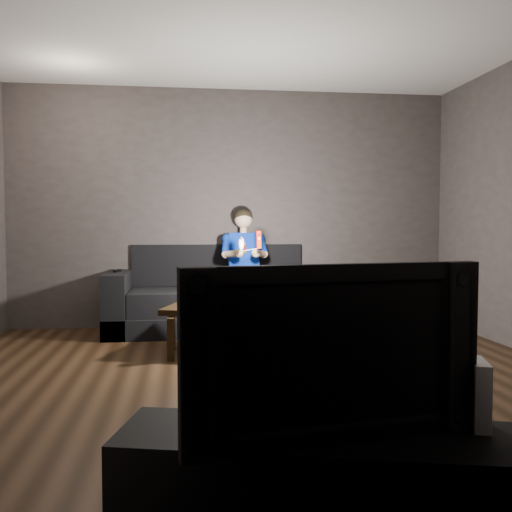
{
  "coord_description": "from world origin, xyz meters",
  "views": [
    {
      "loc": [
        -0.56,
        -4.04,
        1.16
      ],
      "look_at": [
        0.15,
        1.55,
        0.85
      ],
      "focal_mm": 40.0,
      "sensor_mm": 36.0,
      "label": 1
    }
  ],
  "objects": [
    {
      "name": "child",
      "position": [
        0.1,
        2.14,
        0.79
      ],
      "size": [
        0.5,
        0.61,
        1.23
      ],
      "color": "black",
      "rests_on": "sofa"
    },
    {
      "name": "back_wall",
      "position": [
        0.0,
        2.5,
        1.35
      ],
      "size": [
        5.0,
        0.04,
        2.7
      ],
      "primitive_type": "cube",
      "color": "#383130",
      "rests_on": "ground"
    },
    {
      "name": "ceiling",
      "position": [
        0.0,
        0.0,
        2.7
      ],
      "size": [
        5.0,
        5.0,
        0.02
      ],
      "primitive_type": "cube",
      "color": "silver",
      "rests_on": "back_wall"
    },
    {
      "name": "media_console",
      "position": [
        -0.12,
        -2.27,
        0.24
      ],
      "size": [
        1.4,
        0.71,
        0.48
      ],
      "primitive_type": "cube",
      "rotation": [
        0.0,
        0.0,
        -0.25
      ],
      "color": "black",
      "rests_on": "floor"
    },
    {
      "name": "tv",
      "position": [
        -0.12,
        -2.27,
        0.76
      ],
      "size": [
        0.98,
        0.28,
        0.56
      ],
      "primitive_type": "imported",
      "rotation": [
        0.0,
        0.0,
        0.16
      ],
      "color": "black",
      "rests_on": "media_console"
    },
    {
      "name": "wii_remote_black",
      "position": [
        -1.26,
        2.12,
        0.67
      ],
      "size": [
        0.08,
        0.15,
        0.03
      ],
      "color": "black",
      "rests_on": "sofa"
    },
    {
      "name": "nunchuk_white",
      "position": [
        0.02,
        1.67,
        0.97
      ],
      "size": [
        0.07,
        0.09,
        0.15
      ],
      "color": "white",
      "rests_on": "child"
    },
    {
      "name": "wii_console",
      "position": [
        0.41,
        -2.27,
        0.59
      ],
      "size": [
        0.1,
        0.18,
        0.22
      ],
      "primitive_type": "cube",
      "rotation": [
        0.0,
        0.0,
        -0.28
      ],
      "color": "white",
      "rests_on": "media_console"
    },
    {
      "name": "coffee_table",
      "position": [
        -0.15,
        1.05,
        0.36
      ],
      "size": [
        1.27,
        0.9,
        0.42
      ],
      "color": "black",
      "rests_on": "floor"
    },
    {
      "name": "sofa",
      "position": [
        -0.18,
        2.2,
        0.3
      ],
      "size": [
        2.42,
        1.04,
        0.93
      ],
      "color": "black",
      "rests_on": "floor"
    },
    {
      "name": "wii_remote_red",
      "position": [
        0.19,
        1.67,
        1.01
      ],
      "size": [
        0.04,
        0.07,
        0.18
      ],
      "color": "red",
      "rests_on": "child"
    },
    {
      "name": "floor",
      "position": [
        0.0,
        0.0,
        0.0
      ],
      "size": [
        5.0,
        5.0,
        0.0
      ],
      "primitive_type": "plane",
      "color": "black",
      "rests_on": "ground"
    },
    {
      "name": "front_wall",
      "position": [
        0.0,
        -2.5,
        1.35
      ],
      "size": [
        5.0,
        0.04,
        2.7
      ],
      "primitive_type": "cube",
      "color": "#383130",
      "rests_on": "ground"
    }
  ]
}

